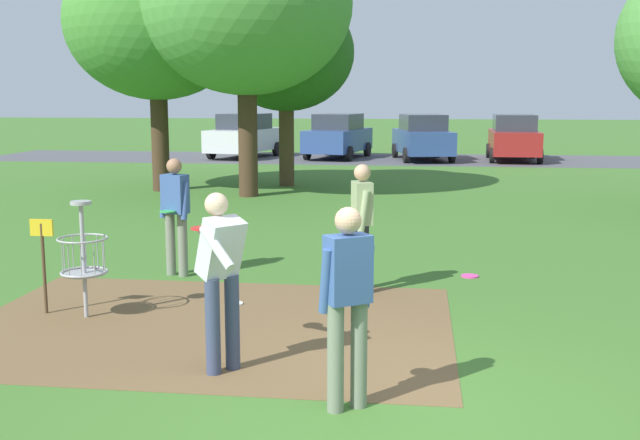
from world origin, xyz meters
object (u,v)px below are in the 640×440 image
(tree_mid_left, at_px, (246,4))
(parked_car_center_left, at_px, (338,136))
(frisbee_mid_grass, at_px, (234,304))
(player_waiting_left, at_px, (221,270))
(parked_car_rightmost, at_px, (514,138))
(tree_near_left, at_px, (286,53))
(tree_mid_center, at_px, (156,23))
(player_foreground_watching, at_px, (362,220))
(frisbee_far_right, at_px, (470,276))
(player_waiting_right, at_px, (347,297))
(parked_car_center_right, at_px, (423,137))
(disc_golf_basket, at_px, (79,255))
(player_throwing, at_px, (175,210))
(parked_car_leftmost, at_px, (245,136))

(tree_mid_left, xyz_separation_m, parked_car_center_left, (1.04, 12.45, -3.93))
(frisbee_mid_grass, height_order, tree_mid_left, tree_mid_left)
(player_waiting_left, height_order, parked_car_rightmost, parked_car_rightmost)
(player_waiting_left, bearing_deg, tree_mid_left, 101.51)
(tree_near_left, height_order, tree_mid_center, tree_mid_center)
(player_foreground_watching, distance_m, frisbee_far_right, 2.07)
(player_waiting_left, bearing_deg, player_foreground_watching, 70.78)
(player_waiting_left, relative_size, player_waiting_right, 1.00)
(parked_car_center_left, distance_m, parked_car_center_right, 3.54)
(tree_near_left, bearing_deg, disc_golf_basket, -90.62)
(tree_mid_center, height_order, parked_car_rightmost, tree_mid_center)
(player_waiting_right, xyz_separation_m, parked_car_center_right, (0.72, 25.13, -0.05))
(parked_car_center_left, bearing_deg, frisbee_mid_grass, -87.31)
(tree_near_left, distance_m, tree_mid_left, 2.74)
(player_waiting_left, bearing_deg, tree_mid_center, 111.22)
(tree_mid_center, bearing_deg, tree_mid_left, -17.94)
(disc_golf_basket, bearing_deg, player_waiting_left, -35.95)
(player_throwing, bearing_deg, frisbee_mid_grass, -49.94)
(tree_mid_center, bearing_deg, disc_golf_basket, -75.41)
(frisbee_mid_grass, xyz_separation_m, tree_near_left, (-1.51, 12.66, 3.76))
(player_foreground_watching, bearing_deg, player_waiting_left, -109.22)
(tree_mid_center, distance_m, parked_car_rightmost, 15.98)
(tree_mid_left, bearing_deg, parked_car_center_right, 69.13)
(player_foreground_watching, bearing_deg, tree_mid_center, 121.50)
(disc_golf_basket, bearing_deg, parked_car_center_right, 79.86)
(tree_mid_left, relative_size, parked_car_center_right, 1.60)
(tree_mid_center, xyz_separation_m, parked_car_center_right, (7.17, 11.02, -3.58))
(player_throwing, relative_size, parked_car_rightmost, 0.40)
(player_foreground_watching, height_order, tree_near_left, tree_near_left)
(frisbee_mid_grass, relative_size, tree_mid_center, 0.03)
(player_foreground_watching, xyz_separation_m, player_waiting_right, (0.17, -3.86, 0.00))
(disc_golf_basket, distance_m, frisbee_mid_grass, 1.97)
(player_waiting_left, relative_size, parked_car_center_left, 0.38)
(parked_car_center_right, distance_m, parked_car_rightmost, 3.63)
(parked_car_center_right, bearing_deg, tree_mid_center, -123.05)
(player_waiting_left, distance_m, parked_car_rightmost, 25.22)
(parked_car_center_left, height_order, parked_car_center_right, same)
(player_throwing, relative_size, frisbee_far_right, 6.82)
(player_foreground_watching, height_order, parked_car_leftmost, parked_car_leftmost)
(disc_golf_basket, bearing_deg, tree_near_left, 89.38)
(player_foreground_watching, relative_size, frisbee_mid_grass, 7.58)
(tree_mid_left, height_order, parked_car_leftmost, tree_mid_left)
(frisbee_far_right, height_order, parked_car_center_right, parked_car_center_right)
(player_waiting_left, bearing_deg, parked_car_rightmost, 77.15)
(frisbee_mid_grass, xyz_separation_m, parked_car_leftmost, (-5.00, 22.47, 0.91))
(parked_car_center_right, xyz_separation_m, parked_car_rightmost, (3.63, 0.20, 0.00))
(tree_mid_left, distance_m, parked_car_center_left, 13.10)
(player_foreground_watching, bearing_deg, tree_mid_left, 111.17)
(player_throwing, xyz_separation_m, tree_mid_left, (-0.91, 8.80, 3.89))
(player_waiting_left, xyz_separation_m, parked_car_center_left, (-1.51, 24.97, -0.06))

